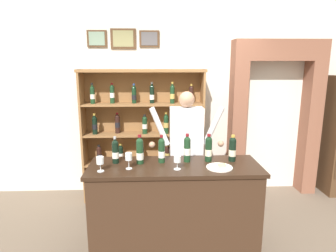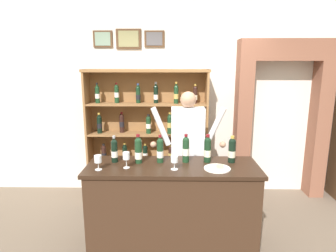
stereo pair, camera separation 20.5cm
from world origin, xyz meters
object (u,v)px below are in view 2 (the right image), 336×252
wine_shelf (147,131)px  tasting_bottle_chianti (232,150)px  tasting_bottle_super_tuscan (186,149)px  tasting_bottle_prosecco (160,150)px  tasting_counter (172,207)px  tasting_bottle_bianco (114,150)px  tasting_bottle_brunello (138,150)px  wine_glass_right (174,160)px  cheese_plate (217,168)px  tasting_bottle_riserva (207,149)px  wine_glass_spare (98,160)px  shopkeeper (188,143)px  wine_glass_center (126,156)px

wine_shelf → tasting_bottle_chianti: bearing=-49.0°
tasting_bottle_super_tuscan → tasting_bottle_prosecco: bearing=-177.4°
tasting_counter → tasting_bottle_bianco: (-0.64, 0.10, 0.62)m
tasting_counter → tasting_bottle_brunello: bearing=168.8°
wine_shelf → tasting_bottle_chianti: 1.58m
wine_shelf → wine_glass_right: 1.48m
wine_shelf → cheese_plate: (0.85, -1.41, -0.06)m
tasting_bottle_prosecco → tasting_bottle_brunello: bearing=-173.7°
tasting_bottle_riserva → wine_glass_right: (-0.36, -0.24, -0.04)m
wine_glass_spare → cheese_plate: wine_glass_spare is taller
wine_shelf → cheese_plate: 1.64m
shopkeeper → wine_glass_right: size_ratio=11.94×
tasting_bottle_bianco → wine_glass_center: size_ratio=1.74×
wine_glass_right → cheese_plate: wine_glass_right is taller
shopkeeper → cheese_plate: 0.78m
tasting_counter → shopkeeper: (0.19, 0.62, 0.57)m
tasting_bottle_brunello → tasting_bottle_prosecco: size_ratio=1.04×
wine_glass_right → cheese_plate: size_ratio=0.52×
shopkeeper → tasting_bottle_chianti: (0.46, -0.51, 0.06)m
tasting_counter → wine_glass_spare: 0.98m
wine_shelf → tasting_bottle_riserva: (0.77, -1.19, 0.08)m
tasting_bottle_prosecco → tasting_bottle_riserva: size_ratio=0.99×
shopkeeper → wine_glass_center: bearing=-133.3°
cheese_plate → tasting_bottle_bianco: bearing=169.6°
tasting_bottle_bianco → cheese_plate: size_ratio=1.09×
wine_glass_center → wine_glass_spare: bearing=-167.7°
tasting_bottle_bianco → tasting_bottle_prosecco: bearing=-0.0°
tasting_bottle_super_tuscan → wine_glass_center: 0.65m
tasting_counter → cheese_plate: (0.46, -0.10, 0.50)m
tasting_bottle_bianco → tasting_bottle_brunello: 0.27m
tasting_bottle_brunello → tasting_bottle_riserva: tasting_bottle_brunello is taller
shopkeeper → wine_glass_center: size_ratio=10.00×
wine_shelf → tasting_bottle_chianti: wine_shelf is taller
tasting_bottle_chianti → wine_glass_center: tasting_bottle_chianti is taller
wine_glass_center → cheese_plate: 0.95m
wine_shelf → wine_glass_spare: size_ratio=12.72×
tasting_bottle_super_tuscan → cheese_plate: bearing=-34.0°
wine_shelf → tasting_bottle_prosecco: size_ratio=6.33×
tasting_bottle_prosecco → tasting_bottle_chianti: size_ratio=1.04×
wine_shelf → tasting_bottle_riserva: wine_shelf is taller
tasting_bottle_chianti → wine_glass_center: size_ratio=1.75×
tasting_counter → tasting_bottle_super_tuscan: (0.14, 0.11, 0.64)m
tasting_bottle_chianti → cheese_plate: tasting_bottle_chianti is taller
shopkeeper → tasting_bottle_prosecco: size_ratio=5.51×
wine_glass_spare → tasting_bottle_riserva: bearing=13.1°
tasting_bottle_prosecco → tasting_bottle_riserva: (0.52, 0.02, 0.01)m
wine_shelf → wine_glass_right: (0.40, -1.43, 0.03)m
shopkeeper → tasting_bottle_bianco: (-0.82, -0.52, 0.05)m
tasting_bottle_brunello → wine_shelf: bearing=90.7°
tasting_bottle_prosecco → tasting_bottle_riserva: bearing=2.0°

